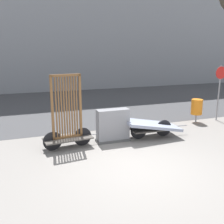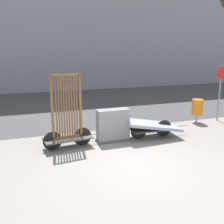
# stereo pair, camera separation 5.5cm
# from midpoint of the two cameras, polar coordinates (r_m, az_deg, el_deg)

# --- Properties ---
(ground_plane) EXTENTS (60.00, 60.00, 0.00)m
(ground_plane) POSITION_cam_midpoint_polar(r_m,az_deg,el_deg) (7.10, 5.54, -11.97)
(ground_plane) COLOR gray
(road_strip) EXTENTS (56.00, 10.15, 0.01)m
(road_strip) POSITION_cam_midpoint_polar(r_m,az_deg,el_deg) (14.94, -8.60, 1.62)
(road_strip) COLOR #424244
(road_strip) RESTS_ON ground_plane
(bike_cart_with_bedframe) EXTENTS (2.22, 0.84, 2.33)m
(bike_cart_with_bedframe) POSITION_cam_midpoint_polar(r_m,az_deg,el_deg) (8.26, -9.85, -2.52)
(bike_cart_with_bedframe) COLOR #4C4742
(bike_cart_with_bedframe) RESTS_ON ground_plane
(bike_cart_with_mattress) EXTENTS (2.44, 1.08, 0.70)m
(bike_cart_with_mattress) POSITION_cam_midpoint_polar(r_m,az_deg,el_deg) (9.30, 8.45, -2.96)
(bike_cart_with_mattress) COLOR #4C4742
(bike_cart_with_mattress) RESTS_ON ground_plane
(utility_cabinet) EXTENTS (1.15, 0.44, 1.11)m
(utility_cabinet) POSITION_cam_midpoint_polar(r_m,az_deg,el_deg) (8.82, 0.01, -3.20)
(utility_cabinet) COLOR #4C4C4C
(utility_cabinet) RESTS_ON ground_plane
(trash_bin) EXTENTS (0.47, 0.47, 1.00)m
(trash_bin) POSITION_cam_midpoint_polar(r_m,az_deg,el_deg) (11.58, 17.84, 1.05)
(trash_bin) COLOR gray
(trash_bin) RESTS_ON ground_plane
(sign_post) EXTENTS (0.52, 0.06, 2.39)m
(sign_post) POSITION_cam_midpoint_polar(r_m,az_deg,el_deg) (12.13, 22.26, 5.37)
(sign_post) COLOR gray
(sign_post) RESTS_ON ground_plane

